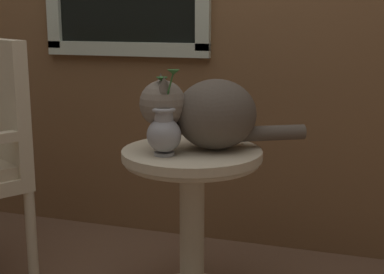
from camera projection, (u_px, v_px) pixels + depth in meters
The scene contains 3 objects.
wicker_side_table at pixel (192, 196), 2.20m from camera, with size 0.54×0.54×0.64m.
cat at pixel (208, 113), 2.14m from camera, with size 0.60×0.39×0.29m.
pewter_vase_with_ivy at pixel (164, 131), 2.06m from camera, with size 0.13×0.13×0.32m.
Camera 1 is at (0.82, -1.82, 1.15)m, focal length 52.61 mm.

